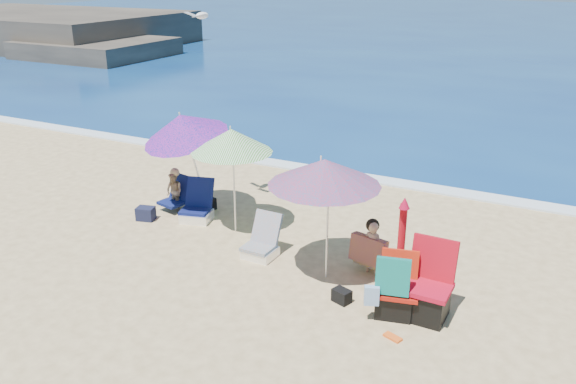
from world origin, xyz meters
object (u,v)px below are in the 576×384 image
at_px(camp_chair_left, 426,295).
at_px(umbrella_turquoise, 325,172).
at_px(chair_navy, 197,209).
at_px(person_center, 371,248).
at_px(umbrella_blue, 183,126).
at_px(umbrella_striped, 232,141).
at_px(chair_rainbow, 261,245).
at_px(seagull, 201,15).
at_px(furled_umbrella, 402,238).
at_px(person_left, 175,191).
at_px(camp_chair_right, 394,293).

bearing_deg(camp_chair_left, umbrella_turquoise, 166.93).
distance_m(chair_navy, person_center, 3.73).
xyz_separation_m(umbrella_turquoise, umbrella_blue, (-3.30, 0.99, 0.08)).
relative_size(umbrella_striped, camp_chair_left, 1.77).
distance_m(chair_rainbow, seagull, 4.27).
height_order(umbrella_turquoise, furled_umbrella, umbrella_turquoise).
relative_size(chair_navy, person_center, 0.89).
xyz_separation_m(umbrella_blue, furled_umbrella, (4.48, -0.82, -0.97)).
bearing_deg(chair_navy, umbrella_turquoise, -17.00).
height_order(furled_umbrella, chair_navy, furled_umbrella).
distance_m(umbrella_blue, person_center, 4.21).
relative_size(camp_chair_left, person_left, 1.28).
height_order(umbrella_blue, chair_navy, umbrella_blue).
height_order(furled_umbrella, camp_chair_left, furled_umbrella).
height_order(chair_navy, person_left, person_left).
bearing_deg(camp_chair_left, person_center, 142.74).
relative_size(umbrella_turquoise, camp_chair_right, 2.29).
bearing_deg(furled_umbrella, umbrella_turquoise, -171.58).
relative_size(umbrella_blue, person_left, 2.57).
height_order(chair_rainbow, camp_chair_left, camp_chair_left).
xyz_separation_m(umbrella_turquoise, person_left, (-3.72, 1.13, -1.34)).
distance_m(umbrella_striped, chair_navy, 1.75).
bearing_deg(person_center, umbrella_striped, 171.19).
distance_m(chair_navy, chair_rainbow, 2.02).
relative_size(camp_chair_right, person_center, 1.07).
bearing_deg(chair_navy, person_center, -7.77).
relative_size(umbrella_turquoise, chair_navy, 2.74).
xyz_separation_m(camp_chair_left, seagull, (-4.85, 1.90, 3.42)).
distance_m(chair_rainbow, camp_chair_right, 2.64).
height_order(furled_umbrella, seagull, seagull).
relative_size(furled_umbrella, camp_chair_right, 1.59).
height_order(camp_chair_left, seagull, seagull).
relative_size(umbrella_striped, person_center, 2.19).
bearing_deg(person_center, person_left, 170.82).
height_order(umbrella_striped, chair_rainbow, umbrella_striped).
bearing_deg(furled_umbrella, camp_chair_right, -78.47).
distance_m(chair_rainbow, camp_chair_left, 2.98).
relative_size(chair_navy, camp_chair_right, 0.84).
xyz_separation_m(camp_chair_right, person_left, (-5.06, 1.72, 0.05)).
bearing_deg(person_left, chair_navy, -16.68).
relative_size(chair_rainbow, person_center, 0.80).
relative_size(chair_rainbow, camp_chair_left, 0.65).
height_order(umbrella_turquoise, camp_chair_left, umbrella_turquoise).
distance_m(chair_navy, camp_chair_right, 4.64).
height_order(camp_chair_left, person_center, camp_chair_left).
height_order(umbrella_blue, chair_rainbow, umbrella_blue).
height_order(umbrella_turquoise, umbrella_blue, umbrella_blue).
bearing_deg(umbrella_blue, camp_chair_left, -15.51).
distance_m(chair_navy, camp_chair_left, 4.97).
bearing_deg(chair_rainbow, camp_chair_left, -10.73).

